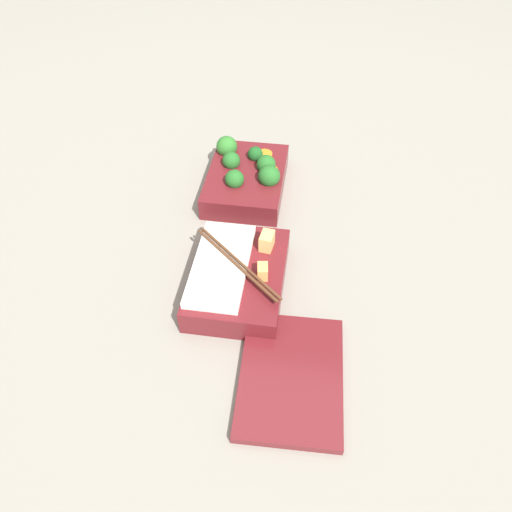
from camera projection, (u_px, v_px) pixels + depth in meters
name	position (u px, v px, depth m)	size (l,w,h in m)	color
ground_plane	(236.00, 232.00, 0.92)	(3.00, 3.00, 0.00)	gray
bento_tray_vegetable	(246.00, 177.00, 0.99)	(0.21, 0.15, 0.08)	maroon
bento_tray_rice	(236.00, 276.00, 0.81)	(0.21, 0.16, 0.07)	maroon
bento_lid	(291.00, 377.00, 0.70)	(0.20, 0.14, 0.01)	maroon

